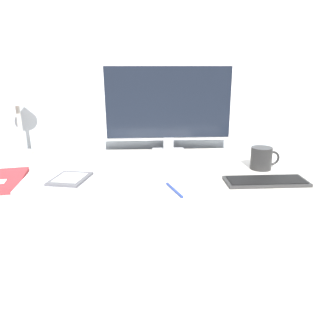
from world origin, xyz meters
TOP-DOWN VIEW (x-y plane):
  - ground_plane at (0.00, 0.00)m, footprint 10.00×10.00m
  - wall_back at (0.00, 0.58)m, footprint 3.60×0.05m
  - desk at (0.00, 0.13)m, footprint 1.55×0.78m
  - monitor at (0.05, 0.44)m, footprint 0.63×0.11m
  - keyboard at (0.39, -0.04)m, footprint 0.30×0.12m
  - laptop at (-0.34, -0.00)m, footprint 0.35×0.25m
  - ereader at (-0.34, -0.01)m, footprint 0.15×0.18m
  - desk_lamp at (-0.66, 0.44)m, footprint 0.12×0.12m
  - coffee_mug at (0.43, 0.13)m, footprint 0.12×0.09m
  - pen at (0.04, -0.10)m, footprint 0.05×0.14m

SIDE VIEW (x-z plane):
  - ground_plane at x=0.00m, z-range 0.00..0.00m
  - desk at x=0.00m, z-range 0.00..0.71m
  - pen at x=0.04m, z-range 0.71..0.72m
  - keyboard at x=0.39m, z-range 0.71..0.72m
  - laptop at x=-0.34m, z-range 0.71..0.73m
  - ereader at x=-0.34m, z-range 0.73..0.74m
  - coffee_mug at x=0.43m, z-range 0.71..0.80m
  - monitor at x=0.05m, z-range 0.73..1.16m
  - desk_lamp at x=-0.66m, z-range 0.79..1.11m
  - wall_back at x=0.00m, z-range 0.00..2.40m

